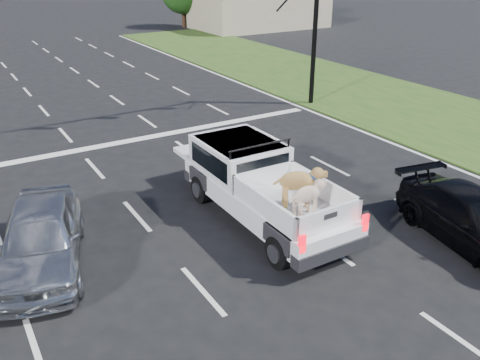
# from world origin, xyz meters

# --- Properties ---
(ground) EXTENTS (160.00, 160.00, 0.00)m
(ground) POSITION_xyz_m (0.00, 0.00, 0.00)
(ground) COLOR black
(ground) RESTS_ON ground
(road_markings) EXTENTS (17.75, 60.00, 0.01)m
(road_markings) POSITION_xyz_m (0.00, 6.56, 0.01)
(road_markings) COLOR silver
(road_markings) RESTS_ON ground
(grass_shoulder_right) EXTENTS (8.00, 60.00, 0.06)m
(grass_shoulder_right) POSITION_xyz_m (13.00, 6.00, 0.03)
(grass_shoulder_right) COLOR #204515
(grass_shoulder_right) RESTS_ON ground
(traffic_signal) EXTENTS (9.11, 0.31, 7.00)m
(traffic_signal) POSITION_xyz_m (7.20, 10.50, 4.73)
(traffic_signal) COLOR black
(traffic_signal) RESTS_ON ground
(building_right) EXTENTS (12.00, 7.00, 3.60)m
(building_right) POSITION_xyz_m (22.00, 34.00, 1.80)
(building_right) COLOR tan
(building_right) RESTS_ON ground
(pickup_truck) EXTENTS (2.20, 5.77, 2.16)m
(pickup_truck) POSITION_xyz_m (1.17, 2.16, 1.00)
(pickup_truck) COLOR black
(pickup_truck) RESTS_ON ground
(silver_sedan) EXTENTS (2.97, 4.79, 1.52)m
(silver_sedan) POSITION_xyz_m (-4.47, 2.81, 0.76)
(silver_sedan) COLOR #ADAFB5
(silver_sedan) RESTS_ON ground
(black_coupe) EXTENTS (2.63, 4.84, 1.33)m
(black_coupe) POSITION_xyz_m (5.00, -1.75, 0.66)
(black_coupe) COLOR black
(black_coupe) RESTS_ON ground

